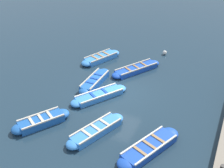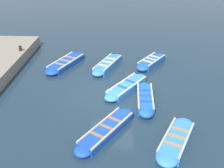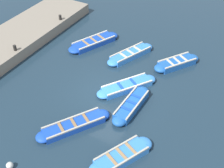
# 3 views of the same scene
# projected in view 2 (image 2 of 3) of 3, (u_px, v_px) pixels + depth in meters

# --- Properties ---
(ground_plane) EXTENTS (120.00, 120.00, 0.00)m
(ground_plane) POSITION_uv_depth(u_px,v_px,m) (112.00, 97.00, 14.03)
(ground_plane) COLOR #1C303F
(boat_end_of_row) EXTENTS (2.40, 3.06, 0.46)m
(boat_end_of_row) POSITION_uv_depth(u_px,v_px,m) (152.00, 62.00, 17.63)
(boat_end_of_row) COLOR #1E59AD
(boat_end_of_row) RESTS_ON ground
(boat_outer_left) EXTENTS (2.36, 3.88, 0.41)m
(boat_outer_left) POSITION_uv_depth(u_px,v_px,m) (66.00, 63.00, 17.52)
(boat_outer_left) COLOR #1947B7
(boat_outer_left) RESTS_ON ground
(boat_alongside) EXTENTS (2.68, 3.64, 0.39)m
(boat_alongside) POSITION_uv_depth(u_px,v_px,m) (107.00, 130.00, 11.30)
(boat_alongside) COLOR #1947B7
(boat_alongside) RESTS_ON ground
(boat_drifting) EXTENTS (0.84, 3.33, 0.46)m
(boat_drifting) POSITION_uv_depth(u_px,v_px,m) (145.00, 99.00, 13.50)
(boat_drifting) COLOR #1E59AD
(boat_drifting) RESTS_ON ground
(boat_near_quay) EXTENTS (2.15, 3.33, 0.41)m
(boat_near_quay) POSITION_uv_depth(u_px,v_px,m) (176.00, 140.00, 10.72)
(boat_near_quay) COLOR #3884E0
(boat_near_quay) RESTS_ON ground
(boat_tucked) EXTENTS (2.03, 3.62, 0.41)m
(boat_tucked) POSITION_uv_depth(u_px,v_px,m) (108.00, 64.00, 17.32)
(boat_tucked) COLOR #3884E0
(boat_tucked) RESTS_ON ground
(boat_broadside) EXTENTS (2.67, 3.48, 0.37)m
(boat_broadside) POSITION_uv_depth(u_px,v_px,m) (127.00, 87.00, 14.70)
(boat_broadside) COLOR #3884E0
(boat_broadside) RESTS_ON ground
(bollard_mid_south) EXTENTS (0.20, 0.20, 0.35)m
(bollard_mid_south) POSITION_uv_depth(u_px,v_px,m) (20.00, 48.00, 17.94)
(bollard_mid_south) COLOR black
(bollard_mid_south) RESTS_ON quay_wall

